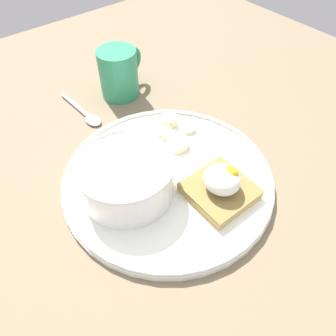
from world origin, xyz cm
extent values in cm
cube|color=#76654D|center=(0.00, 0.00, 1.00)|extent=(120.00, 120.00, 2.00)
cylinder|color=white|center=(0.00, 0.00, 2.50)|extent=(30.79, 30.79, 1.00)
torus|color=white|center=(0.00, 0.00, 3.30)|extent=(30.59, 30.59, 0.60)
cylinder|color=white|center=(-1.58, -5.98, 5.83)|extent=(12.92, 12.92, 5.66)
torus|color=white|center=(-1.58, -5.98, 8.66)|extent=(13.12, 13.12, 0.60)
cylinder|color=#D6B08E|center=(-1.58, -5.98, 5.43)|extent=(11.52, 11.52, 4.47)
ellipsoid|color=#D6B08E|center=(-1.58, -5.98, 7.47)|extent=(10.95, 10.95, 1.20)
ellipsoid|color=olive|center=(0.51, -6.05, 7.87)|extent=(1.55, 2.09, 0.81)
ellipsoid|color=beige|center=(-1.18, -6.35, 7.84)|extent=(1.28, 1.84, 0.75)
ellipsoid|color=tan|center=(0.10, -7.13, 7.74)|extent=(1.12, 1.44, 0.54)
ellipsoid|color=tan|center=(-4.96, -6.33, 7.77)|extent=(1.67, 1.48, 0.60)
cube|color=olive|center=(6.99, 3.55, 4.38)|extent=(8.68, 8.68, 0.30)
cube|color=tan|center=(6.99, 3.55, 3.74)|extent=(8.51, 8.51, 1.48)
ellipsoid|color=white|center=(6.99, 3.55, 6.21)|extent=(5.18, 4.84, 3.47)
sphere|color=yellow|center=(7.40, 4.53, 7.02)|extent=(2.29, 2.29, 2.29)
cylinder|color=beige|center=(-7.07, 5.25, 3.60)|extent=(3.72, 3.75, 1.35)
cylinder|color=#B3AB88|center=(-7.07, 5.25, 4.13)|extent=(0.67, 0.67, 0.17)
cylinder|color=#EDE7BE|center=(-3.96, 5.24, 3.69)|extent=(4.86, 4.85, 1.40)
cylinder|color=#B9B494|center=(-3.96, 5.24, 4.36)|extent=(0.87, 0.87, 0.13)
cylinder|color=beige|center=(-6.00, 9.15, 3.55)|extent=(3.31, 3.39, 1.35)
cylinder|color=#BDB18B|center=(-6.00, 9.15, 3.97)|extent=(0.59, 0.60, 0.21)
cylinder|color=beige|center=(-9.16, 7.76, 3.75)|extent=(3.88, 3.97, 1.70)
cylinder|color=#BBAE8D|center=(-9.16, 7.76, 4.39)|extent=(0.69, 0.70, 0.20)
cylinder|color=#F1E5BA|center=(-7.27, 1.90, 3.71)|extent=(4.29, 4.20, 1.73)
cylinder|color=#BCB391|center=(-7.27, 1.90, 4.26)|extent=(0.76, 0.75, 0.23)
cylinder|color=#2C875C|center=(-22.88, 6.94, 6.48)|extent=(7.09, 7.09, 8.96)
cylinder|color=#342819|center=(-22.88, 6.94, 9.89)|extent=(6.03, 6.03, 0.40)
torus|color=#2C875C|center=(-24.42, 11.21, 6.93)|extent=(2.62, 4.99, 4.94)
cylinder|color=silver|center=(-24.11, -1.82, 2.40)|extent=(10.35, 1.34, 0.80)
ellipsoid|color=silver|center=(-18.96, -1.55, 2.40)|extent=(3.72, 2.59, 0.70)
camera|label=1|loc=(24.08, -19.71, 39.57)|focal=35.00mm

